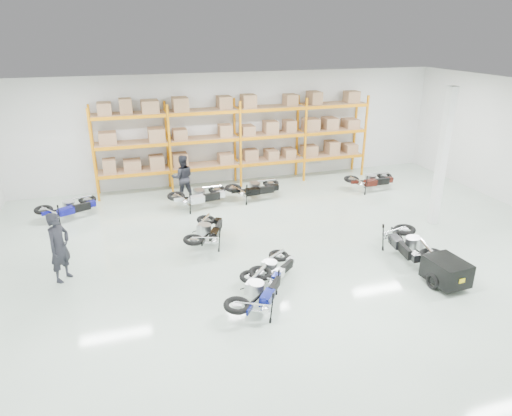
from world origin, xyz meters
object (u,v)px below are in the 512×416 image
object	(u,v)px
moto_black_far_left	(207,227)
moto_back_a	(68,204)
person_back	(183,178)
moto_back_c	(254,185)
person_left	(59,247)
moto_silver_left	(272,265)
moto_back_b	(199,192)
moto_touring_right	(410,239)
trailer	(446,271)
moto_blue_centre	(258,286)
moto_back_d	(371,177)

from	to	relation	value
moto_black_far_left	moto_back_a	world-z (taller)	moto_back_a
person_back	moto_back_c	bearing A→B (deg)	166.93
moto_back_c	person_left	bearing A→B (deg)	118.26
moto_silver_left	moto_back_b	size ratio (longest dim) A/B	0.86
moto_touring_right	moto_back_a	xyz separation A→B (m)	(-9.44, 5.93, -0.05)
person_back	moto_silver_left	bearing A→B (deg)	104.14
moto_back_a	moto_back_b	distance (m)	4.49
moto_back_a	person_back	distance (m)	4.14
moto_silver_left	moto_back_b	world-z (taller)	moto_back_b
moto_black_far_left	trailer	size ratio (longest dim) A/B	1.03
trailer	moto_back_c	distance (m)	8.00
moto_blue_centre	moto_silver_left	bearing A→B (deg)	-86.88
moto_blue_centre	moto_back_a	distance (m)	8.41
moto_back_c	person_back	world-z (taller)	person_back
moto_black_far_left	trailer	xyz separation A→B (m)	(5.28, -4.21, -0.12)
moto_back_d	person_back	distance (m)	7.50
moto_back_d	moto_touring_right	bearing A→B (deg)	159.96
moto_back_a	person_left	distance (m)	4.33
moto_blue_centre	moto_silver_left	xyz separation A→B (m)	(0.67, 0.98, -0.06)
moto_back_c	moto_touring_right	bearing A→B (deg)	-159.78
moto_back_b	moto_back_c	distance (m)	2.18
moto_black_far_left	moto_back_b	bearing A→B (deg)	-70.56
person_back	person_left	bearing A→B (deg)	56.20
trailer	person_left	bearing A→B (deg)	156.37
moto_back_c	trailer	bearing A→B (deg)	-164.67
moto_black_far_left	moto_touring_right	xyz separation A→B (m)	(5.28, -2.61, 0.05)
moto_black_far_left	moto_touring_right	world-z (taller)	moto_touring_right
moto_touring_right	moto_back_b	world-z (taller)	moto_touring_right
moto_black_far_left	moto_back_a	size ratio (longest dim) A/B	0.99
moto_black_far_left	moto_back_b	world-z (taller)	moto_back_b
moto_back_b	person_back	world-z (taller)	person_back
moto_silver_left	person_left	distance (m)	5.45
moto_silver_left	moto_touring_right	world-z (taller)	moto_touring_right
person_left	moto_back_a	bearing A→B (deg)	37.22
moto_black_far_left	person_left	bearing A→B (deg)	39.35
moto_back_a	moto_back_c	bearing A→B (deg)	-114.38
moto_silver_left	moto_black_far_left	distance (m)	2.96
moto_silver_left	moto_back_d	world-z (taller)	moto_back_d
moto_touring_right	moto_back_b	size ratio (longest dim) A/B	1.03
trailer	moto_back_c	xyz separation A→B (m)	(-2.78, 7.49, 0.15)
moto_back_c	person_left	world-z (taller)	person_left
person_back	moto_back_d	bearing A→B (deg)	175.02
trailer	moto_back_b	size ratio (longest dim) A/B	0.91
moto_black_far_left	moto_back_a	bearing A→B (deg)	-13.15
moto_black_far_left	moto_back_d	size ratio (longest dim) A/B	0.99
moto_back_c	moto_back_b	bearing A→B (deg)	90.56
trailer	moto_back_d	world-z (taller)	moto_back_d
moto_back_b	trailer	bearing A→B (deg)	-155.41
moto_black_far_left	trailer	distance (m)	6.75
moto_blue_centre	moto_touring_right	bearing A→B (deg)	-129.68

